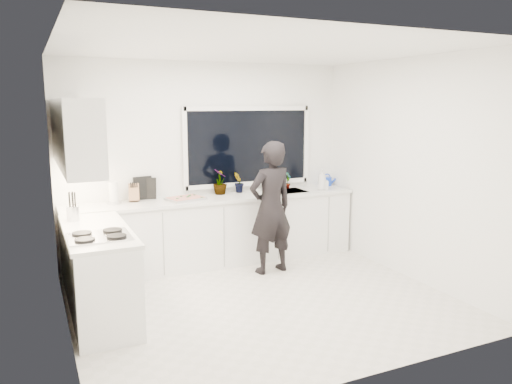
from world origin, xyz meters
name	(u,v)px	position (x,y,z in m)	size (l,w,h in m)	color
floor	(262,302)	(0.00, 0.00, -0.01)	(4.00, 3.50, 0.02)	beige
wall_back	(207,162)	(0.00, 1.76, 1.35)	(4.00, 0.02, 2.70)	white
wall_left	(59,195)	(-2.01, 0.00, 1.35)	(0.02, 3.50, 2.70)	white
wall_right	(410,170)	(2.01, 0.00, 1.35)	(0.02, 3.50, 2.70)	white
ceiling	(263,47)	(0.00, 0.00, 2.71)	(4.00, 3.50, 0.02)	white
window	(248,146)	(0.60, 1.73, 1.55)	(1.80, 0.02, 1.00)	black
base_cabinets_back	(216,232)	(0.00, 1.45, 0.44)	(3.92, 0.58, 0.88)	white
base_cabinets_left	(99,274)	(-1.67, 0.35, 0.44)	(0.58, 1.60, 0.88)	white
countertop_back	(216,198)	(0.00, 1.44, 0.90)	(3.94, 0.62, 0.04)	silver
countertop_left	(97,231)	(-1.67, 0.35, 0.90)	(0.62, 1.60, 0.04)	silver
upper_cabinets	(75,134)	(-1.79, 0.70, 1.85)	(0.34, 2.10, 0.70)	white
sink	(285,195)	(1.05, 1.45, 0.87)	(0.58, 0.42, 0.14)	silver
faucet	(279,181)	(1.05, 1.65, 1.03)	(0.03, 0.03, 0.22)	silver
stovetop	(99,236)	(-1.69, 0.00, 0.94)	(0.56, 0.48, 0.03)	black
person	(271,208)	(0.52, 0.83, 0.85)	(0.62, 0.41, 1.69)	black
pizza_tray	(185,199)	(-0.43, 1.42, 0.94)	(0.45, 0.33, 0.03)	#BBBCC0
pizza	(185,197)	(-0.43, 1.42, 0.95)	(0.41, 0.29, 0.01)	red
watering_can	(327,181)	(1.85, 1.61, 0.98)	(0.14, 0.14, 0.13)	blue
paper_towel_roll	(114,193)	(-1.31, 1.55, 1.05)	(0.11, 0.11, 0.26)	silver
knife_block	(134,193)	(-1.05, 1.59, 1.03)	(0.13, 0.10, 0.22)	brown
utensil_crock	(73,214)	(-1.85, 0.80, 1.00)	(0.13, 0.13, 0.16)	#B6B6BA
picture_frame_large	(148,188)	(-0.85, 1.69, 1.06)	(0.22, 0.02, 0.28)	black
picture_frame_small	(143,188)	(-0.91, 1.69, 1.07)	(0.25, 0.02, 0.30)	black
herb_plants	(252,181)	(0.60, 1.61, 1.07)	(1.23, 0.32, 0.34)	#26662D
soap_bottles	(323,181)	(1.58, 1.30, 1.06)	(0.17, 0.12, 0.31)	#D8BF66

